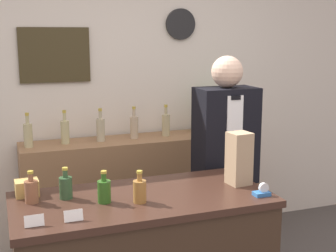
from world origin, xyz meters
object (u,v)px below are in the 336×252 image
potted_plant (219,107)px  paper_bag (239,158)px  shopkeeper (225,174)px  tape_dispenser (262,192)px

potted_plant → paper_bag: 1.41m
shopkeeper → tape_dispenser: bearing=-101.5°
potted_plant → tape_dispenser: size_ratio=4.35×
shopkeeper → tape_dispenser: size_ratio=18.62×
potted_plant → tape_dispenser: potted_plant is taller
potted_plant → paper_bag: size_ratio=1.25×
potted_plant → tape_dispenser: bearing=-107.6°
potted_plant → tape_dispenser: (-0.49, -1.54, -0.23)m
shopkeeper → tape_dispenser: (-0.15, -0.75, 0.13)m
potted_plant → paper_bag: bearing=-111.3°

